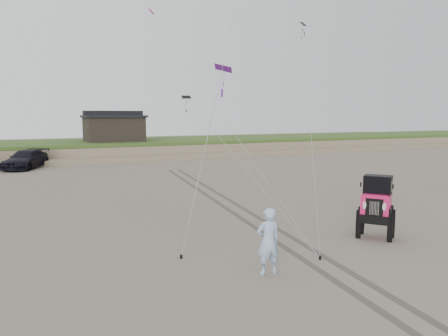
{
  "coord_description": "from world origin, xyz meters",
  "views": [
    {
      "loc": [
        -7.8,
        -12.08,
        4.65
      ],
      "look_at": [
        -0.62,
        3.0,
        2.6
      ],
      "focal_mm": 35.0,
      "sensor_mm": 36.0,
      "label": 1
    }
  ],
  "objects_px": {
    "jeep": "(376,213)",
    "man": "(268,241)",
    "truck_c": "(26,159)",
    "cabin": "(114,127)"
  },
  "relations": [
    {
      "from": "man",
      "to": "cabin",
      "type": "bearing_deg",
      "value": -90.1
    },
    {
      "from": "jeep",
      "to": "man",
      "type": "height_order",
      "value": "man"
    },
    {
      "from": "truck_c",
      "to": "man",
      "type": "relative_size",
      "value": 2.8
    },
    {
      "from": "cabin",
      "to": "man",
      "type": "bearing_deg",
      "value": -94.94
    },
    {
      "from": "truck_c",
      "to": "man",
      "type": "distance_m",
      "value": 31.16
    },
    {
      "from": "jeep",
      "to": "truck_c",
      "type": "bearing_deg",
      "value": 164.09
    },
    {
      "from": "truck_c",
      "to": "jeep",
      "type": "relative_size",
      "value": 1.09
    },
    {
      "from": "cabin",
      "to": "truck_c",
      "type": "relative_size",
      "value": 1.16
    },
    {
      "from": "cabin",
      "to": "truck_c",
      "type": "height_order",
      "value": "cabin"
    },
    {
      "from": "truck_c",
      "to": "man",
      "type": "xyz_separation_m",
      "value": [
        5.82,
        -30.61,
        0.18
      ]
    }
  ]
}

